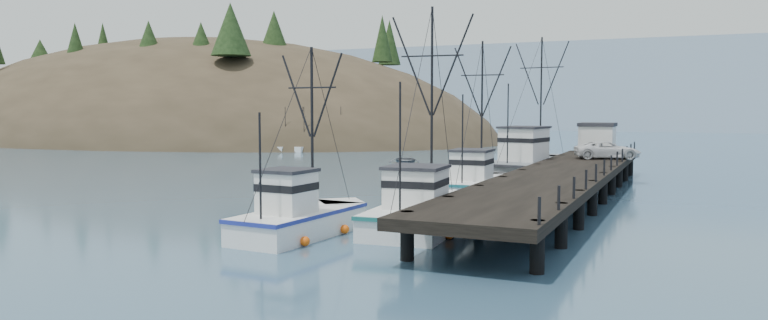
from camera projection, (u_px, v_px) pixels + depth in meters
ground at (235, 225)px, 35.78m from camera, size 400.00×400.00×0.00m
pier at (562, 176)px, 44.41m from camera, size 6.00×44.00×2.00m
headland at (169, 160)px, 138.37m from camera, size 134.80×78.00×51.00m
distant_ridge at (646, 130)px, 186.02m from camera, size 360.00×40.00×26.00m
distant_ridge_far at (484, 126)px, 220.23m from camera, size 180.00×25.00×18.00m
moored_sailboats at (290, 147)px, 100.11m from camera, size 21.44×17.17×6.35m
trawler_near at (425, 211)px, 35.02m from camera, size 4.50×11.60×11.67m
trawler_mid at (303, 218)px, 32.84m from camera, size 3.58×9.20×9.39m
trawler_far at (477, 183)px, 47.81m from camera, size 3.74×10.80×11.14m
work_vessel at (533, 166)px, 56.87m from camera, size 6.51×14.68×12.35m
pier_shed at (597, 139)px, 59.17m from camera, size 3.00×3.20×2.80m
pickup_truck at (607, 150)px, 54.85m from camera, size 5.61×3.95×1.42m
motorboat at (405, 163)px, 74.88m from camera, size 5.33×5.91×1.01m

